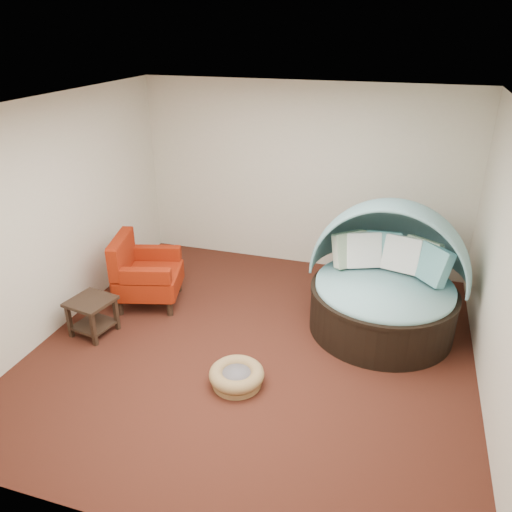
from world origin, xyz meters
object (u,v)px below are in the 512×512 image
(canopy_daybed, at_px, (387,272))
(red_armchair, at_px, (144,273))
(pet_basket, at_px, (237,376))
(side_table, at_px, (92,312))

(canopy_daybed, relative_size, red_armchair, 1.97)
(canopy_daybed, height_order, pet_basket, canopy_daybed)
(canopy_daybed, distance_m, red_armchair, 3.19)
(pet_basket, bearing_deg, red_armchair, 144.19)
(canopy_daybed, xyz_separation_m, pet_basket, (-1.39, -1.65, -0.65))
(canopy_daybed, relative_size, side_table, 3.52)
(red_armchair, bearing_deg, canopy_daybed, -8.33)
(red_armchair, bearing_deg, pet_basket, -50.92)
(canopy_daybed, height_order, red_armchair, canopy_daybed)
(red_armchair, relative_size, side_table, 1.79)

